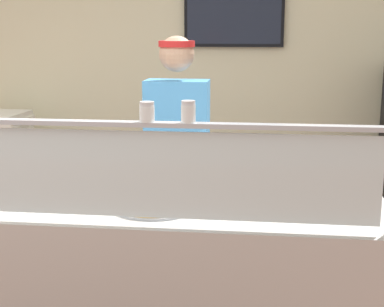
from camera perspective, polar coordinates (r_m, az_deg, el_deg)
shop_rear_unit at (r=4.77m, az=3.02°, el=7.15°), size 6.34×0.13×2.70m
serving_counter at (r=2.95m, az=-0.18°, el=-14.28°), size 1.94×0.68×0.95m
sneeze_guard at (r=2.42m, az=-1.01°, el=-0.90°), size 1.76×0.06×0.46m
pizza_tray at (r=2.78m, az=-3.70°, el=-5.04°), size 0.43×0.43×0.04m
pizza_server at (r=2.76m, az=-4.68°, el=-4.69°), size 0.15×0.29×0.01m
parmesan_shaker at (r=2.40m, az=-4.56°, el=4.08°), size 0.06×0.06×0.09m
pepper_flake_shaker at (r=2.38m, az=-0.37°, el=4.09°), size 0.06×0.06×0.09m
worker_figure at (r=3.47m, az=-1.42°, el=-0.77°), size 0.41×0.50×1.76m
prep_shelf at (r=4.92m, az=-18.46°, el=-3.98°), size 0.70×0.55×0.92m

